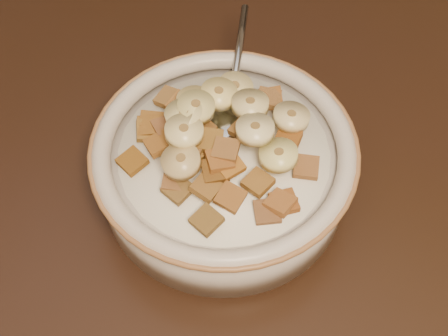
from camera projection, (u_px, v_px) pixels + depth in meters
The scene contains 46 objects.
table at pixel (114, 135), 0.62m from camera, with size 1.40×0.90×0.04m, color black.
cereal_bowl at pixel (224, 171), 0.54m from camera, with size 0.21×0.21×0.05m, color beige.
milk at pixel (224, 154), 0.52m from camera, with size 0.18×0.18×0.00m, color white.
spoon at pixel (229, 119), 0.54m from camera, with size 0.04×0.05×0.01m, color #9DA5B0.
cereal_square_0 at pixel (230, 90), 0.55m from camera, with size 0.02×0.02×0.01m, color brown.
cereal_square_1 at pixel (267, 212), 0.48m from camera, with size 0.02×0.02×0.01m, color brown.
cereal_square_2 at pixel (280, 203), 0.48m from camera, with size 0.02×0.02×0.01m, color #915C2B.
cereal_square_3 at pixel (165, 127), 0.52m from camera, with size 0.02×0.02×0.01m, color brown.
cereal_square_4 at pixel (215, 170), 0.49m from camera, with size 0.02×0.02×0.01m, color brown.
cereal_square_5 at pixel (245, 129), 0.51m from camera, with size 0.02×0.02×0.01m, color brown.
cereal_square_6 at pixel (288, 139), 0.51m from camera, with size 0.02×0.02×0.01m, color brown.
cereal_square_7 at pixel (191, 144), 0.50m from camera, with size 0.02×0.02×0.01m, color olive.
cereal_square_8 at pixel (148, 131), 0.53m from camera, with size 0.02×0.02×0.01m, color #8C5E1D.
cereal_square_9 at pixel (210, 140), 0.50m from camera, with size 0.02×0.02×0.01m, color brown.
cereal_square_10 at pixel (271, 99), 0.55m from camera, with size 0.02×0.02×0.01m, color brown.
cereal_square_11 at pixel (220, 160), 0.49m from camera, with size 0.02×0.02×0.01m, color #96541F.
cereal_square_12 at pixel (181, 105), 0.54m from camera, with size 0.02×0.02×0.01m, color brown.
cereal_square_13 at pixel (230, 197), 0.48m from camera, with size 0.02×0.02×0.01m, color brown.
cereal_square_14 at pixel (229, 165), 0.49m from camera, with size 0.02×0.02×0.01m, color #9D571A.
cereal_square_15 at pixel (150, 126), 0.53m from camera, with size 0.02×0.02×0.01m, color #986722.
cereal_square_16 at pixel (284, 202), 0.49m from camera, with size 0.02×0.02×0.01m, color brown.
cereal_square_17 at pixel (178, 189), 0.49m from camera, with size 0.02×0.02×0.01m, color brown.
cereal_square_18 at pixel (132, 161), 0.51m from camera, with size 0.02×0.02×0.01m, color brown.
cereal_square_19 at pixel (159, 144), 0.51m from camera, with size 0.02×0.02×0.01m, color #9D5E1E.
cereal_square_20 at pixel (202, 130), 0.51m from camera, with size 0.02×0.02×0.01m, color brown.
cereal_square_21 at pixel (206, 220), 0.47m from camera, with size 0.02×0.02×0.01m, color brown.
cereal_square_22 at pixel (306, 167), 0.50m from camera, with size 0.02×0.02×0.01m, color brown.
cereal_square_23 at pixel (152, 121), 0.53m from camera, with size 0.02×0.02×0.01m, color brown.
cereal_square_24 at pixel (226, 150), 0.49m from camera, with size 0.02×0.02×0.01m, color brown.
cereal_square_25 at pixel (258, 182), 0.49m from camera, with size 0.02×0.02×0.01m, color #92602A.
cereal_square_26 at pixel (206, 187), 0.49m from camera, with size 0.02×0.02×0.01m, color brown.
cereal_square_27 at pixel (175, 181), 0.49m from camera, with size 0.02×0.02×0.01m, color #925D34.
cereal_square_28 at pixel (269, 98), 0.54m from camera, with size 0.02×0.02×0.01m, color brown.
cereal_square_29 at pixel (169, 98), 0.54m from camera, with size 0.02×0.02×0.01m, color brown.
cereal_square_30 at pixel (189, 152), 0.50m from camera, with size 0.02×0.02×0.01m, color #87601C.
banana_slice_0 at pixel (279, 155), 0.49m from camera, with size 0.03×0.03×0.01m, color #E5D984.
banana_slice_1 at pixel (250, 104), 0.51m from camera, with size 0.03×0.03×0.01m, color beige.
banana_slice_2 at pixel (196, 107), 0.51m from camera, with size 0.03×0.03×0.01m, color #F0DD7E.
banana_slice_3 at pixel (235, 89), 0.54m from camera, with size 0.03×0.03×0.01m, color #D6B876.
banana_slice_4 at pixel (181, 161), 0.48m from camera, with size 0.03×0.03×0.01m, color tan.
banana_slice_5 at pixel (184, 115), 0.50m from camera, with size 0.03×0.03×0.01m, color #FFE9A8.
banana_slice_6 at pixel (195, 102), 0.52m from camera, with size 0.03×0.03×0.01m, color #F8E58F.
banana_slice_7 at pixel (255, 129), 0.49m from camera, with size 0.03×0.03×0.01m, color #FFF6A8.
banana_slice_8 at pixel (184, 132), 0.49m from camera, with size 0.03×0.03×0.01m, color #F8E290.
banana_slice_9 at pixel (291, 117), 0.52m from camera, with size 0.03×0.03×0.01m, color #CBB685.
banana_slice_10 at pixel (219, 94), 0.52m from camera, with size 0.03×0.03×0.01m, color #E4CB84.
Camera 1 is at (0.29, -0.27, 1.22)m, focal length 50.00 mm.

